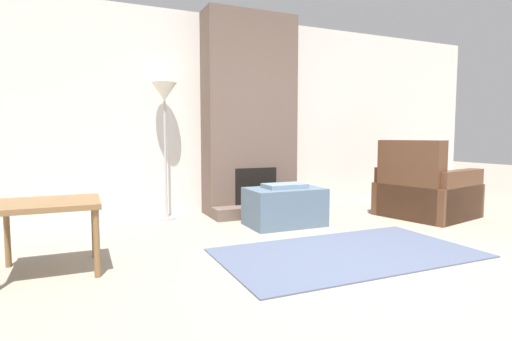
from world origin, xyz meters
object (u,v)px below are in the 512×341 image
Objects in this scene: side_table at (49,210)px; floor_lamp_left at (164,101)px; armchair at (423,194)px; ottoman at (285,206)px.

floor_lamp_left is at bearing 53.57° from side_table.
side_table is (-4.17, -0.42, 0.17)m from armchair.
ottoman is 1.86m from armchair.
armchair reaches higher than ottoman.
ottoman is at bearing 68.50° from armchair.
floor_lamp_left is (-1.16, 0.90, 1.21)m from ottoman.
ottoman is 0.51× the size of floor_lamp_left.
floor_lamp_left is at bearing 55.58° from armchair.
ottoman is 1.91m from floor_lamp_left.
floor_lamp_left is (1.17, 1.59, 0.97)m from side_table.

